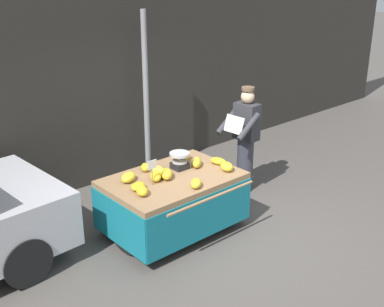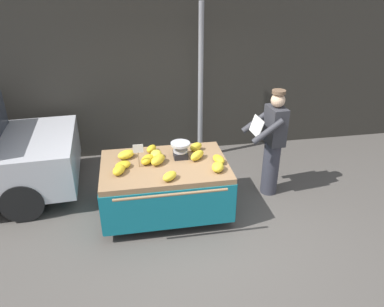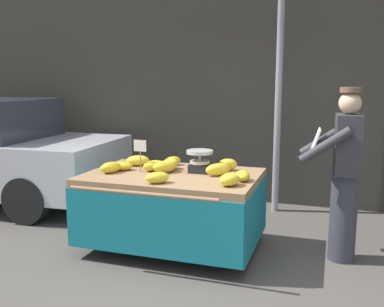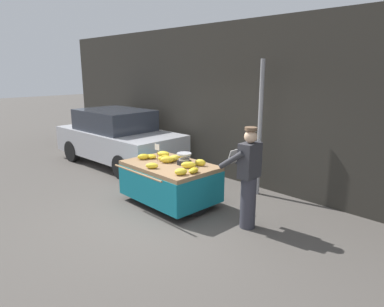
{
  "view_description": "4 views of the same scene",
  "coord_description": "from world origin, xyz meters",
  "views": [
    {
      "loc": [
        -4.23,
        -4.2,
        3.53
      ],
      "look_at": [
        -0.08,
        0.52,
        1.06
      ],
      "focal_mm": 46.7,
      "sensor_mm": 36.0,
      "label": 1
    },
    {
      "loc": [
        -0.83,
        -3.99,
        3.27
      ],
      "look_at": [
        -0.05,
        0.41,
        1.0
      ],
      "focal_mm": 34.21,
      "sensor_mm": 36.0,
      "label": 2
    },
    {
      "loc": [
        1.15,
        -3.57,
        1.78
      ],
      "look_at": [
        -0.22,
        0.56,
        1.04
      ],
      "focal_mm": 40.21,
      "sensor_mm": 36.0,
      "label": 3
    },
    {
      "loc": [
        4.56,
        -3.64,
        2.62
      ],
      "look_at": [
        0.12,
        0.6,
        1.11
      ],
      "focal_mm": 32.46,
      "sensor_mm": 36.0,
      "label": 4
    }
  ],
  "objects": [
    {
      "name": "ground_plane",
      "position": [
        0.0,
        0.0,
        0.0
      ],
      "size": [
        60.0,
        60.0,
        0.0
      ],
      "primitive_type": "plane",
      "color": "#514C47"
    },
    {
      "name": "back_wall",
      "position": [
        0.0,
        2.72,
        1.83
      ],
      "size": [
        16.0,
        0.24,
        3.65
      ],
      "primitive_type": "cube",
      "color": "#2D2B26",
      "rests_on": "ground"
    },
    {
      "name": "street_pole",
      "position": [
        0.43,
        2.23,
        1.4
      ],
      "size": [
        0.09,
        0.09,
        2.81
      ],
      "primitive_type": "cylinder",
      "color": "gray",
      "rests_on": "ground"
    },
    {
      "name": "banana_cart",
      "position": [
        -0.43,
        0.51,
        0.61
      ],
      "size": [
        1.8,
        1.39,
        0.82
      ],
      "color": "#93704C",
      "rests_on": "ground"
    },
    {
      "name": "weighing_scale",
      "position": [
        -0.17,
        0.67,
        0.94
      ],
      "size": [
        0.28,
        0.28,
        0.24
      ],
      "color": "black",
      "rests_on": "banana_cart"
    },
    {
      "name": "price_sign",
      "position": [
        -0.78,
        0.49,
        1.07
      ],
      "size": [
        0.14,
        0.01,
        0.34
      ],
      "color": "#997A51",
      "rests_on": "banana_cart"
    },
    {
      "name": "banana_bunch_0",
      "position": [
        -0.66,
        0.58,
        0.88
      ],
      "size": [
        0.26,
        0.3,
        0.11
      ],
      "primitive_type": "ellipsoid",
      "rotation": [
        0.0,
        0.0,
        2.57
      ],
      "color": "gold",
      "rests_on": "banana_cart"
    },
    {
      "name": "banana_bunch_1",
      "position": [
        0.09,
        0.84,
        0.89
      ],
      "size": [
        0.24,
        0.2,
        0.13
      ],
      "primitive_type": "ellipsoid",
      "rotation": [
        0.0,
        0.0,
        2.1
      ],
      "color": "yellow",
      "rests_on": "banana_cart"
    },
    {
      "name": "banana_bunch_2",
      "position": [
        -0.4,
        0.07,
        0.88
      ],
      "size": [
        0.26,
        0.26,
        0.11
      ],
      "primitive_type": "ellipsoid",
      "rotation": [
        0.0,
        0.0,
        2.34
      ],
      "color": "yellow",
      "rests_on": "banana_cart"
    },
    {
      "name": "banana_bunch_3",
      "position": [
        -0.58,
        0.92,
        0.87
      ],
      "size": [
        0.21,
        0.23,
        0.1
      ],
      "primitive_type": "ellipsoid",
      "rotation": [
        0.0,
        0.0,
        2.53
      ],
      "color": "gold",
      "rests_on": "banana_cart"
    },
    {
      "name": "banana_bunch_4",
      "position": [
        -0.95,
        0.78,
        0.88
      ],
      "size": [
        0.31,
        0.28,
        0.12
      ],
      "primitive_type": "ellipsoid",
      "rotation": [
        0.0,
        0.0,
        2.14
      ],
      "color": "yellow",
      "rests_on": "banana_cart"
    },
    {
      "name": "banana_bunch_5",
      "position": [
        -0.51,
        0.53,
        0.88
      ],
      "size": [
        0.29,
        0.31,
        0.13
      ],
      "primitive_type": "ellipsoid",
      "rotation": [
        0.0,
        0.0,
        2.49
      ],
      "color": "gold",
      "rests_on": "banana_cart"
    },
    {
      "name": "banana_bunch_6",
      "position": [
        0.05,
        0.57,
        0.88
      ],
      "size": [
        0.28,
        0.28,
        0.13
      ],
      "primitive_type": "ellipsoid",
      "rotation": [
        0.0,
        0.0,
        2.34
      ],
      "color": "yellow",
      "rests_on": "banana_cart"
    },
    {
      "name": "banana_bunch_7",
      "position": [
        0.33,
        0.43,
        0.87
      ],
      "size": [
        0.19,
        0.27,
        0.1
      ],
      "primitive_type": "ellipsoid",
      "rotation": [
        0.0,
        0.0,
        0.25
      ],
      "color": "gold",
      "rests_on": "banana_cart"
    },
    {
      "name": "banana_bunch_8",
      "position": [
        0.26,
        0.19,
        0.88
      ],
      "size": [
        0.24,
        0.27,
        0.12
      ],
      "primitive_type": "ellipsoid",
      "rotation": [
        0.0,
        0.0,
        2.74
      ],
      "color": "yellow",
      "rests_on": "banana_cart"
    },
    {
      "name": "banana_bunch_9",
      "position": [
        -0.52,
        0.71,
        0.88
      ],
      "size": [
        0.2,
        0.23,
        0.12
      ],
      "primitive_type": "ellipsoid",
      "rotation": [
        0.0,
        0.0,
        2.97
      ],
      "color": "yellow",
      "rests_on": "banana_cart"
    },
    {
      "name": "banana_bunch_10",
      "position": [
        -1.05,
        0.34,
        0.88
      ],
      "size": [
        0.23,
        0.28,
        0.12
      ],
      "primitive_type": "ellipsoid",
      "rotation": [
        0.0,
        0.0,
        2.7
      ],
      "color": "gold",
      "rests_on": "banana_cart"
    },
    {
      "name": "banana_bunch_11",
      "position": [
        -1.0,
        0.5,
        0.87
      ],
      "size": [
        0.28,
        0.26,
        0.09
      ],
      "primitive_type": "ellipsoid",
      "rotation": [
        0.0,
        0.0,
        2.1
      ],
      "color": "gold",
      "rests_on": "banana_cart"
    },
    {
      "name": "vendor_person",
      "position": [
        1.26,
        0.78,
        0.87
      ],
      "size": [
        0.6,
        0.54,
        1.71
      ],
      "color": "#383842",
      "rests_on": "ground"
    }
  ]
}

